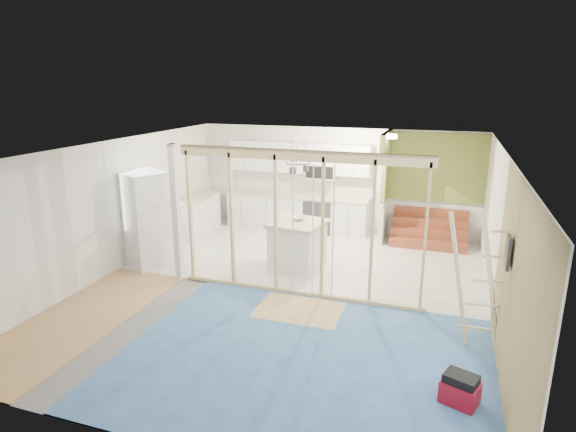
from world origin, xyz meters
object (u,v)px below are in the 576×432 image
(island, at_px, (298,246))
(ladder, at_px, (479,281))
(toolbox, at_px, (460,390))
(fridge, at_px, (145,219))

(island, height_order, ladder, ladder)
(toolbox, bearing_deg, ladder, 103.22)
(fridge, relative_size, ladder, 1.01)
(fridge, distance_m, ladder, 6.42)
(island, distance_m, ladder, 3.87)
(toolbox, distance_m, ladder, 1.69)
(island, xyz_separation_m, toolbox, (3.09, -3.47, -0.31))
(fridge, xyz_separation_m, toolbox, (6.11, -2.73, -0.79))
(island, relative_size, toolbox, 2.34)
(island, height_order, toolbox, island)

